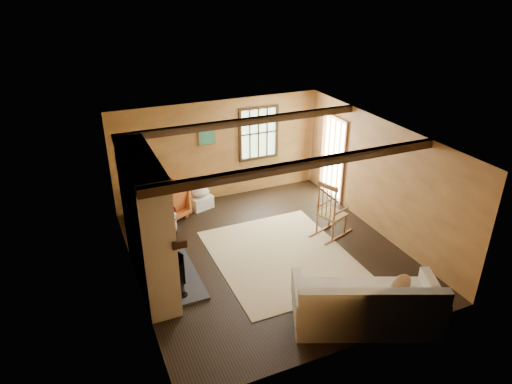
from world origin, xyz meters
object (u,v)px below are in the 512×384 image
rocking_chair (331,213)px  armchair (162,202)px  sofa (366,307)px  laundry_basket (201,202)px  fireplace (148,227)px

rocking_chair → armchair: size_ratio=1.34×
sofa → armchair: 5.08m
rocking_chair → laundry_basket: 3.10m
fireplace → laundry_basket: 3.02m
fireplace → laundry_basket: size_ratio=4.80×
sofa → fireplace: bearing=162.6°
laundry_basket → sofa: bearing=-75.9°
fireplace → rocking_chair: fireplace is taller
rocking_chair → laundry_basket: rocking_chair is taller
rocking_chair → armchair: bearing=35.3°
fireplace → armchair: bearing=72.8°
laundry_basket → armchair: size_ratio=0.55×
sofa → laundry_basket: bearing=127.3°
rocking_chair → sofa: (-0.91, -2.53, -0.19)m
rocking_chair → laundry_basket: bearing=23.2°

